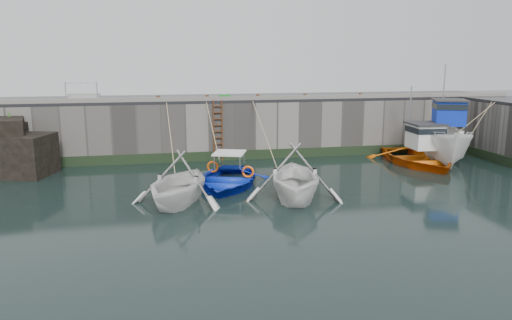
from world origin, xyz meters
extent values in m
plane|color=black|center=(0.00, 0.00, 0.00)|extent=(120.00, 120.00, 0.00)
cube|color=slate|center=(0.00, 12.50, 1.50)|extent=(30.00, 5.00, 3.00)
cube|color=black|center=(0.00, 12.50, 3.08)|extent=(30.00, 5.00, 0.16)
cube|color=slate|center=(0.00, 10.15, 3.26)|extent=(30.00, 0.30, 0.20)
cube|color=black|center=(0.00, 9.96, 0.25)|extent=(30.00, 0.08, 0.50)
cube|color=black|center=(-11.20, 8.40, 0.95)|extent=(2.96, 2.83, 1.90)
cube|color=black|center=(-12.20, 9.60, 1.15)|extent=(2.01, 1.83, 2.30)
cone|color=#2D591E|center=(-11.50, 8.20, 1.68)|extent=(0.44, 0.44, 0.45)
cone|color=#2D591E|center=(-12.00, 9.80, 2.58)|extent=(0.44, 0.44, 0.45)
cylinder|color=#3F1E0F|center=(-2.22, 9.92, 1.60)|extent=(0.07, 0.07, 3.20)
cylinder|color=#3F1E0F|center=(-1.78, 9.92, 1.60)|extent=(0.07, 0.07, 3.20)
cube|color=#3F1E0F|center=(-2.00, 9.90, 0.25)|extent=(0.44, 0.06, 0.05)
cube|color=#3F1E0F|center=(-2.00, 9.90, 0.58)|extent=(0.44, 0.06, 0.05)
cube|color=#3F1E0F|center=(-2.00, 9.90, 0.91)|extent=(0.44, 0.06, 0.05)
cube|color=#3F1E0F|center=(-2.00, 9.90, 1.24)|extent=(0.44, 0.06, 0.05)
cube|color=#3F1E0F|center=(-2.00, 9.90, 1.57)|extent=(0.44, 0.06, 0.05)
cube|color=#3F1E0F|center=(-2.00, 9.90, 1.90)|extent=(0.44, 0.06, 0.05)
cube|color=#3F1E0F|center=(-2.00, 9.90, 2.23)|extent=(0.44, 0.06, 0.05)
cube|color=#3F1E0F|center=(-2.00, 9.90, 2.56)|extent=(0.44, 0.06, 0.05)
cube|color=#3F1E0F|center=(-2.00, 9.90, 2.89)|extent=(0.44, 0.06, 0.05)
imported|color=silver|center=(-4.47, 2.34, 0.00)|extent=(5.18, 5.47, 2.27)
imported|color=#0D2AC3|center=(-2.27, 4.73, 0.00)|extent=(4.89, 5.77, 1.02)
imported|color=silver|center=(-0.07, 2.12, 0.00)|extent=(4.93, 5.41, 2.44)
imported|color=white|center=(9.50, 7.32, 0.83)|extent=(4.42, 6.55, 2.37)
cube|color=#0B27B2|center=(9.28, 6.76, 2.62)|extent=(1.86, 1.91, 1.20)
cube|color=black|center=(9.28, 6.76, 2.97)|extent=(1.93, 1.99, 0.28)
cube|color=#262628|center=(9.28, 6.76, 3.26)|extent=(2.12, 2.17, 0.08)
cylinder|color=#A5A8AD|center=(9.94, 8.44, 3.52)|extent=(0.08, 0.08, 3.00)
imported|color=orange|center=(7.96, 7.17, 0.27)|extent=(4.61, 6.24, 1.25)
cube|color=silver|center=(7.93, 6.57, 1.50)|extent=(1.48, 1.57, 1.20)
cube|color=black|center=(7.93, 6.57, 1.85)|extent=(1.54, 1.64, 0.28)
cube|color=#262628|center=(7.93, 6.57, 2.14)|extent=(1.69, 1.78, 0.08)
cylinder|color=#A5A8AD|center=(8.02, 8.36, 2.40)|extent=(0.08, 0.08, 3.00)
cube|color=#167C20|center=(-1.57, 10.30, 3.30)|extent=(0.59, 0.43, 0.28)
cylinder|color=#A5A8AD|center=(-9.50, 10.60, 3.66)|extent=(0.05, 0.05, 1.00)
cylinder|color=#A5A8AD|center=(-8.00, 10.60, 3.66)|extent=(0.05, 0.05, 1.00)
cylinder|color=#A5A8AD|center=(-8.75, 10.60, 4.12)|extent=(1.50, 0.05, 0.05)
cube|color=gray|center=(-8.75, 11.10, 3.25)|extent=(1.60, 0.35, 0.18)
cube|color=gray|center=(-8.75, 11.45, 3.43)|extent=(1.60, 0.35, 0.18)
cylinder|color=#3F1E0F|center=(-5.00, 10.25, 3.30)|extent=(0.18, 0.18, 0.28)
cylinder|color=#3F1E0F|center=(-2.50, 10.25, 3.30)|extent=(0.18, 0.18, 0.28)
cylinder|color=#3F1E0F|center=(0.20, 10.25, 3.30)|extent=(0.18, 0.18, 0.28)
cylinder|color=#3F1E0F|center=(2.80, 10.25, 3.30)|extent=(0.18, 0.18, 0.28)
cylinder|color=#3F1E0F|center=(6.00, 10.25, 3.30)|extent=(0.18, 0.18, 0.28)
camera|label=1|loc=(-5.25, -15.75, 5.29)|focal=35.00mm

